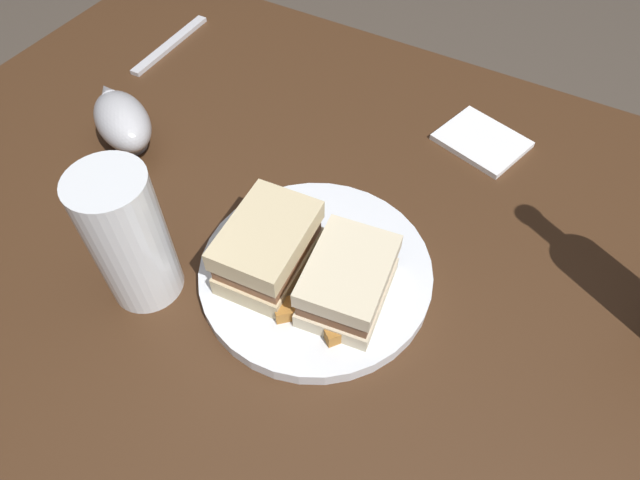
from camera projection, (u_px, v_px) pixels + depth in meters
ground_plane at (322, 438)px, 1.25m from camera, size 6.00×6.00×0.00m
dining_table at (323, 368)px, 0.95m from camera, size 1.23×0.84×0.74m
plate at (316, 272)px, 0.62m from camera, size 0.26×0.26×0.02m
sandwich_half_left at (268, 248)px, 0.58m from camera, size 0.09×0.12×0.07m
sandwich_half_right at (348, 281)px, 0.56m from camera, size 0.09×0.12×0.06m
potato_wedge_front at (294, 308)px, 0.57m from camera, size 0.04×0.04×0.02m
potato_wedge_middle at (263, 285)px, 0.58m from camera, size 0.04×0.03×0.02m
potato_wedge_back at (341, 328)px, 0.55m from camera, size 0.04×0.04×0.02m
potato_wedge_left_edge at (313, 292)px, 0.58m from camera, size 0.03×0.05×0.02m
pint_glass at (132, 245)px, 0.56m from camera, size 0.08×0.08×0.17m
gravy_boat at (122, 121)px, 0.72m from camera, size 0.13×0.11×0.07m
napkin at (482, 141)px, 0.76m from camera, size 0.13×0.12×0.01m
fork at (170, 45)px, 0.90m from camera, size 0.02×0.18×0.01m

